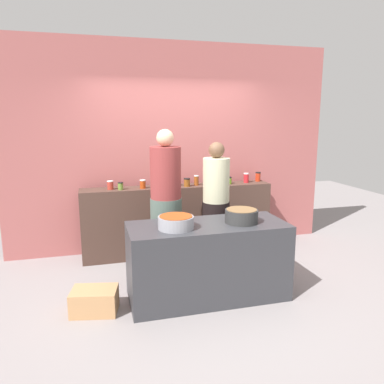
# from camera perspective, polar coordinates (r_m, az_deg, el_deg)

# --- Properties ---
(ground) EXTENTS (12.00, 12.00, 0.00)m
(ground) POSITION_cam_1_polar(r_m,az_deg,el_deg) (4.53, 1.19, -14.01)
(ground) COLOR gray
(storefront_wall) EXTENTS (4.80, 0.12, 3.00)m
(storefront_wall) POSITION_cam_1_polar(r_m,az_deg,el_deg) (5.51, -3.01, 6.78)
(storefront_wall) COLOR #A75755
(storefront_wall) RESTS_ON ground
(display_shelf) EXTENTS (2.70, 0.36, 0.99)m
(display_shelf) POSITION_cam_1_polar(r_m,az_deg,el_deg) (5.35, -2.10, -4.29)
(display_shelf) COLOR #483128
(display_shelf) RESTS_ON ground
(prep_table) EXTENTS (1.70, 0.70, 0.83)m
(prep_table) POSITION_cam_1_polar(r_m,az_deg,el_deg) (4.10, 2.41, -10.51)
(prep_table) COLOR #333338
(prep_table) RESTS_ON ground
(preserve_jar_0) EXTENTS (0.08, 0.08, 0.12)m
(preserve_jar_0) POSITION_cam_1_polar(r_m,az_deg,el_deg) (5.09, -12.44, 1.04)
(preserve_jar_0) COLOR #A63428
(preserve_jar_0) RESTS_ON display_shelf
(preserve_jar_1) EXTENTS (0.07, 0.07, 0.10)m
(preserve_jar_1) POSITION_cam_1_polar(r_m,az_deg,el_deg) (5.04, -10.92, 0.92)
(preserve_jar_1) COLOR olive
(preserve_jar_1) RESTS_ON display_shelf
(preserve_jar_2) EXTENTS (0.08, 0.08, 0.12)m
(preserve_jar_2) POSITION_cam_1_polar(r_m,az_deg,el_deg) (5.09, -7.58, 1.21)
(preserve_jar_2) COLOR #A73912
(preserve_jar_2) RESTS_ON display_shelf
(preserve_jar_3) EXTENTS (0.09, 0.09, 0.12)m
(preserve_jar_3) POSITION_cam_1_polar(r_m,az_deg,el_deg) (5.25, -3.77, 1.61)
(preserve_jar_3) COLOR olive
(preserve_jar_3) RESTS_ON display_shelf
(preserve_jar_4) EXTENTS (0.08, 0.08, 0.13)m
(preserve_jar_4) POSITION_cam_1_polar(r_m,az_deg,el_deg) (5.22, -2.58, 1.63)
(preserve_jar_4) COLOR brown
(preserve_jar_4) RESTS_ON display_shelf
(preserve_jar_5) EXTENTS (0.09, 0.09, 0.12)m
(preserve_jar_5) POSITION_cam_1_polar(r_m,az_deg,el_deg) (5.19, -0.78, 1.51)
(preserve_jar_5) COLOR brown
(preserve_jar_5) RESTS_ON display_shelf
(preserve_jar_6) EXTENTS (0.07, 0.07, 0.14)m
(preserve_jar_6) POSITION_cam_1_polar(r_m,az_deg,el_deg) (5.28, 0.67, 1.81)
(preserve_jar_6) COLOR brown
(preserve_jar_6) RESTS_ON display_shelf
(preserve_jar_7) EXTENTS (0.08, 0.08, 0.12)m
(preserve_jar_7) POSITION_cam_1_polar(r_m,az_deg,el_deg) (5.43, 3.31, 1.95)
(preserve_jar_7) COLOR #25541E
(preserve_jar_7) RESTS_ON display_shelf
(preserve_jar_8) EXTENTS (0.09, 0.09, 0.11)m
(preserve_jar_8) POSITION_cam_1_polar(r_m,az_deg,el_deg) (5.42, 5.66, 1.80)
(preserve_jar_8) COLOR #669A20
(preserve_jar_8) RESTS_ON display_shelf
(preserve_jar_9) EXTENTS (0.08, 0.08, 0.14)m
(preserve_jar_9) POSITION_cam_1_polar(r_m,az_deg,el_deg) (5.56, 8.33, 2.18)
(preserve_jar_9) COLOR red
(preserve_jar_9) RESTS_ON display_shelf
(preserve_jar_10) EXTENTS (0.08, 0.08, 0.14)m
(preserve_jar_10) POSITION_cam_1_polar(r_m,az_deg,el_deg) (5.71, 10.10, 2.34)
(preserve_jar_10) COLOR #B02B15
(preserve_jar_10) RESTS_ON display_shelf
(cooking_pot_left) EXTENTS (0.37, 0.37, 0.13)m
(cooking_pot_left) POSITION_cam_1_polar(r_m,az_deg,el_deg) (3.79, -2.48, -4.68)
(cooking_pot_left) COLOR gray
(cooking_pot_left) RESTS_ON prep_table
(cooking_pot_center) EXTENTS (0.35, 0.35, 0.15)m
(cooking_pot_center) POSITION_cam_1_polar(r_m,az_deg,el_deg) (4.03, 7.60, -3.67)
(cooking_pot_center) COLOR #2D2D2D
(cooking_pot_center) RESTS_ON prep_table
(cook_with_tongs) EXTENTS (0.38, 0.38, 1.81)m
(cook_with_tongs) POSITION_cam_1_polar(r_m,az_deg,el_deg) (4.48, -4.00, -3.12)
(cook_with_tongs) COLOR #49584F
(cook_with_tongs) RESTS_ON ground
(cook_in_cap) EXTENTS (0.35, 0.35, 1.65)m
(cook_in_cap) POSITION_cam_1_polar(r_m,az_deg,el_deg) (4.73, 3.67, -3.26)
(cook_in_cap) COLOR black
(cook_in_cap) RESTS_ON ground
(bread_crate) EXTENTS (0.51, 0.40, 0.25)m
(bread_crate) POSITION_cam_1_polar(r_m,az_deg,el_deg) (4.03, -14.75, -15.87)
(bread_crate) COLOR tan
(bread_crate) RESTS_ON ground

